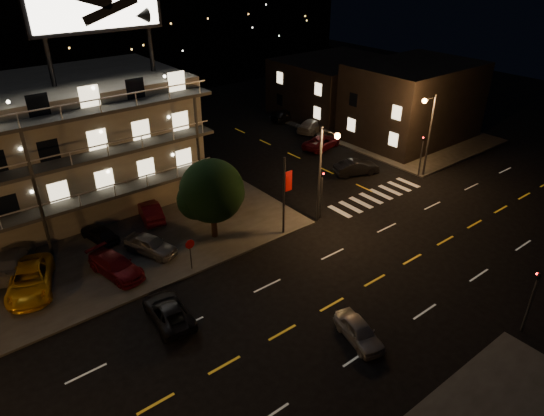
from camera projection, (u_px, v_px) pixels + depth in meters
ground at (308, 318)px, 29.10m from camera, size 140.00×140.00×0.00m
curb_ne at (381, 128)px, 59.20m from camera, size 16.00×24.00×0.15m
motel at (9, 156)px, 37.60m from camera, size 28.00×13.80×18.10m
side_bldg_front at (412, 102)px, 54.44m from camera, size 14.06×10.00×8.50m
side_bldg_back at (336, 87)px, 63.07m from camera, size 14.06×12.00×7.00m
streetlight_nc at (323, 166)px, 36.83m from camera, size 0.44×1.92×8.00m
streetlight_ne at (428, 128)px, 44.51m from camera, size 1.92×0.44×8.00m
signal_nw at (322, 190)px, 38.63m from camera, size 0.20×0.27×4.60m
signal_sw at (532, 296)px, 26.91m from camera, size 0.20×0.27×4.60m
signal_ne at (422, 152)px, 45.72m from camera, size 0.27×0.20×4.60m
banner_north at (285, 194)px, 36.02m from camera, size 0.83×0.16×6.40m
stop_sign at (190, 250)px, 32.56m from camera, size 0.91×0.11×2.61m
tree at (211, 193)px, 35.30m from camera, size 4.93×4.75×6.21m
lot_car_2 at (30, 280)px, 30.90m from camera, size 4.25×6.09×1.54m
lot_car_3 at (116, 266)px, 32.46m from camera, size 2.84×4.91×1.34m
lot_car_4 at (151, 245)px, 34.69m from camera, size 3.10×4.36×1.38m
lot_car_7 at (12, 260)px, 32.91m from camera, size 4.08×5.61×1.51m
lot_car_8 at (99, 233)px, 36.24m from camera, size 2.13×3.79×1.22m
lot_car_9 at (150, 211)px, 39.10m from camera, size 2.36×4.49×1.41m
side_car_0 at (356, 167)px, 47.05m from camera, size 4.67×2.98×1.45m
side_car_1 at (322, 142)px, 53.20m from camera, size 5.36×3.34×1.38m
side_car_2 at (312, 125)px, 58.01m from camera, size 5.48×3.63×1.48m
side_car_3 at (286, 115)px, 61.59m from camera, size 4.41×2.02×1.47m
road_car_east at (359, 331)px, 27.22m from camera, size 2.29×3.87×1.24m
road_car_west at (168, 311)px, 28.69m from camera, size 2.54×4.69×1.25m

